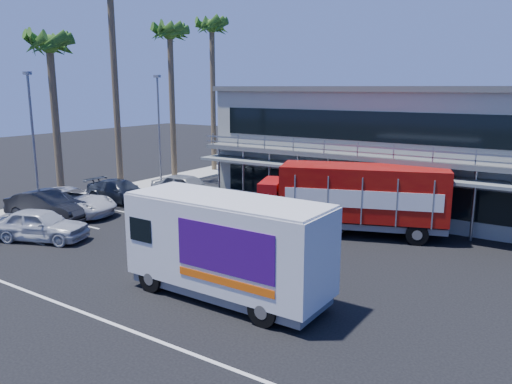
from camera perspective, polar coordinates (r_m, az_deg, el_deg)
The scene contains 16 objects.
ground at distance 20.84m, azimuth -3.70°, elevation -8.47°, with size 120.00×120.00×0.00m, color black.
building at distance 31.92m, azimuth 17.26°, elevation 4.91°, with size 22.40×12.00×7.30m.
curb_strip at distance 35.17m, azimuth -17.38°, elevation -0.40°, with size 3.00×32.00×0.16m, color #A5A399.
palm_c at distance 32.62m, azimuth -22.49°, elevation 14.49°, with size 2.80×2.80×10.75m.
palm_d at distance 36.30m, azimuth -16.31°, elevation 20.26°, with size 2.80×2.80×14.75m.
palm_e at distance 39.13m, azimuth -9.80°, elevation 16.62°, with size 2.80×2.80×12.25m.
palm_f at distance 43.62m, azimuth -5.06°, elevation 17.42°, with size 2.80×2.80×13.25m.
light_pole_near at distance 31.00m, azimuth -24.12°, elevation 5.79°, with size 0.50×0.25×8.09m.
light_pole_far at distance 37.30m, azimuth -11.02°, elevation 7.47°, with size 0.50×0.25×8.09m.
red_truck at distance 25.16m, azimuth 10.45°, elevation -0.54°, with size 10.52×5.76×3.48m.
white_van at distance 17.28m, azimuth -3.32°, elevation -6.15°, with size 7.35×2.59×3.58m.
parked_car_a at distance 26.12m, azimuth -23.39°, elevation -3.44°, with size 1.84×4.56×1.55m, color #B7BABF.
parked_car_b at distance 29.84m, azimuth -22.67°, elevation -1.47°, with size 1.74×4.98×1.64m, color black.
parked_car_c at distance 30.56m, azimuth -20.66°, elevation -1.07°, with size 2.63×5.70×1.58m, color silver.
parked_car_d at distance 32.91m, azimuth -15.22°, elevation 0.05°, with size 2.02×4.97×1.44m, color #2C313B.
parked_car_e at distance 32.81m, azimuth -7.93°, elevation 0.54°, with size 2.00×4.98×1.70m, color gray.
Camera 1 is at (11.90, -15.50, 7.25)m, focal length 35.00 mm.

